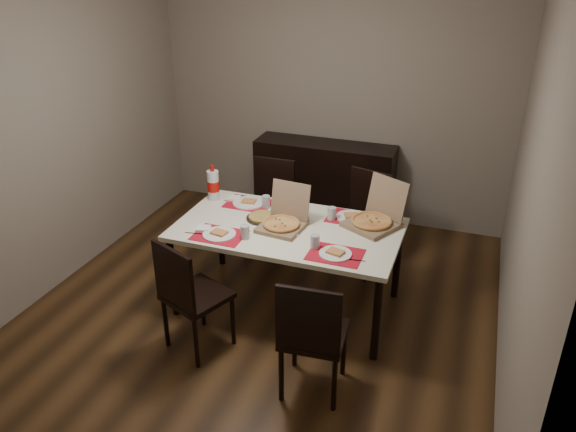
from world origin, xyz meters
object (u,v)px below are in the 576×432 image
object	(u,v)px
chair_far_right	(363,216)
soda_bottle	(213,185)
dip_bowl	(303,219)
chair_near_right	(312,334)
chair_near_left	(189,293)
dining_table	(288,234)
pizza_box_center	(283,221)
sideboard	(324,183)
chair_far_left	(270,203)

from	to	relation	value
chair_far_right	soda_bottle	xyz separation A→B (m)	(-1.24, -0.59, 0.37)
dip_bowl	chair_near_right	bearing A→B (deg)	-68.71
chair_far_right	soda_bottle	bearing A→B (deg)	-154.68
chair_far_right	soda_bottle	world-z (taller)	soda_bottle
chair_near_right	chair_near_left	bearing A→B (deg)	171.46
dining_table	chair_far_right	xyz separation A→B (m)	(0.43, 0.88, -0.17)
chair_near_left	soda_bottle	distance (m)	1.20
pizza_box_center	dip_bowl	world-z (taller)	pizza_box_center
sideboard	chair_far_left	distance (m)	0.87
chair_near_left	dip_bowl	world-z (taller)	chair_near_left
sideboard	chair_near_right	world-z (taller)	chair_near_right
chair_near_right	dip_bowl	bearing A→B (deg)	111.29
chair_near_right	dip_bowl	distance (m)	1.21
chair_near_right	chair_far_left	distance (m)	2.08
chair_far_right	soda_bottle	distance (m)	1.42
chair_far_left	chair_near_right	bearing A→B (deg)	-61.17
chair_near_left	chair_near_right	bearing A→B (deg)	-8.54
chair_near_left	chair_far_right	world-z (taller)	same
chair_near_left	soda_bottle	bearing A→B (deg)	106.48
dining_table	pizza_box_center	xyz separation A→B (m)	(-0.04, -0.02, 0.12)
sideboard	dining_table	size ratio (longest dim) A/B	0.83
dip_bowl	soda_bottle	distance (m)	0.90
chair_far_right	dip_bowl	size ratio (longest dim) A/B	8.77
dip_bowl	pizza_box_center	bearing A→B (deg)	-122.82
sideboard	pizza_box_center	distance (m)	1.74
dining_table	chair_near_left	world-z (taller)	chair_near_left
chair_far_right	chair_near_left	bearing A→B (deg)	-118.64
sideboard	chair_far_right	xyz separation A→B (m)	(0.62, -0.80, 0.06)
dining_table	soda_bottle	distance (m)	0.88
dining_table	chair_near_left	xyz separation A→B (m)	(-0.48, -0.80, -0.17)
dining_table	pizza_box_center	distance (m)	0.13
pizza_box_center	soda_bottle	distance (m)	0.84
sideboard	chair_near_left	distance (m)	2.50
chair_near_left	soda_bottle	world-z (taller)	soda_bottle
pizza_box_center	dip_bowl	distance (m)	0.21
chair_far_left	pizza_box_center	distance (m)	1.05
sideboard	soda_bottle	size ratio (longest dim) A/B	4.69
dining_table	soda_bottle	xyz separation A→B (m)	(-0.81, 0.29, 0.20)
chair_near_right	chair_far_right	xyz separation A→B (m)	(-0.07, 1.83, 0.00)
pizza_box_center	soda_bottle	size ratio (longest dim) A/B	1.26
sideboard	chair_near_right	xyz separation A→B (m)	(0.69, -2.63, 0.06)
pizza_box_center	chair_far_right	bearing A→B (deg)	62.38
sideboard	pizza_box_center	size ratio (longest dim) A/B	3.72
sideboard	chair_near_left	world-z (taller)	chair_near_left
sideboard	dining_table	xyz separation A→B (m)	(0.18, -1.68, 0.23)
chair_far_left	pizza_box_center	xyz separation A→B (m)	(0.46, -0.89, 0.29)
dining_table	dip_bowl	world-z (taller)	dip_bowl
sideboard	chair_far_right	bearing A→B (deg)	-52.35
pizza_box_center	soda_bottle	xyz separation A→B (m)	(-0.77, 0.31, 0.08)
dining_table	dip_bowl	bearing A→B (deg)	64.16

